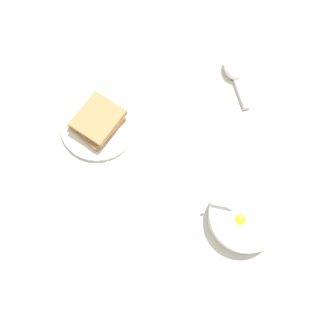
% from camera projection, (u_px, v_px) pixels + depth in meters
% --- Properties ---
extents(ground_plane, '(3.00, 3.00, 0.00)m').
position_uv_depth(ground_plane, '(188.00, 125.00, 0.80)').
color(ground_plane, beige).
extents(egg_bowl, '(0.16, 0.16, 0.07)m').
position_uv_depth(egg_bowl, '(244.00, 217.00, 0.71)').
color(egg_bowl, white).
rests_on(egg_bowl, ground_plane).
extents(toast_plate, '(0.19, 0.19, 0.01)m').
position_uv_depth(toast_plate, '(99.00, 125.00, 0.79)').
color(toast_plate, white).
rests_on(toast_plate, ground_plane).
extents(toast_sandwich, '(0.14, 0.14, 0.04)m').
position_uv_depth(toast_sandwich, '(97.00, 121.00, 0.77)').
color(toast_sandwich, '#9E7042').
rests_on(toast_sandwich, toast_plate).
extents(soup_spoon, '(0.09, 0.15, 0.03)m').
position_uv_depth(soup_spoon, '(235.00, 72.00, 0.83)').
color(soup_spoon, white).
rests_on(soup_spoon, ground_plane).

